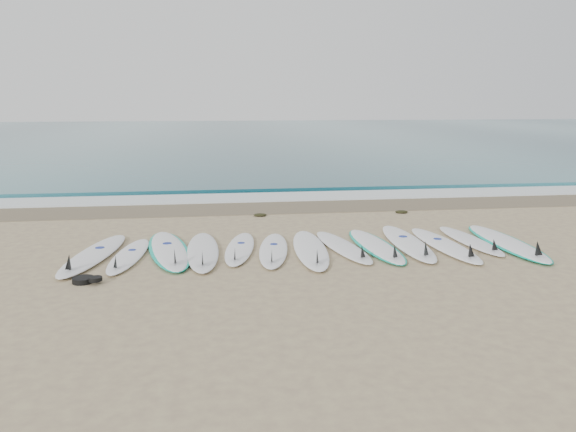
{
  "coord_description": "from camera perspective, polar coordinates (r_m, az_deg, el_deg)",
  "views": [
    {
      "loc": [
        -1.68,
        -9.83,
        2.72
      ],
      "look_at": [
        -0.21,
        1.11,
        0.4
      ],
      "focal_mm": 35.0,
      "sensor_mm": 36.0,
      "label": 1
    }
  ],
  "objects": [
    {
      "name": "wave_crest",
      "position": [
        17.12,
        -1.92,
        2.89
      ],
      "size": [
        120.0,
        1.0,
        0.1
      ],
      "primitive_type": "cube",
      "color": "#225E6A",
      "rests_on": "ground"
    },
    {
      "name": "ocean",
      "position": [
        42.45,
        -5.42,
        8.17
      ],
      "size": [
        120.0,
        55.0,
        0.03
      ],
      "primitive_type": "cube",
      "color": "#225E6A",
      "rests_on": "ground"
    },
    {
      "name": "surfboard_5",
      "position": [
        10.08,
        -1.5,
        -3.47
      ],
      "size": [
        0.84,
        2.49,
        0.31
      ],
      "rotation": [
        0.0,
        0.0,
        -0.14
      ],
      "color": "white",
      "rests_on": "ground"
    },
    {
      "name": "surfboard_1",
      "position": [
        10.11,
        -15.93,
        -3.91
      ],
      "size": [
        0.72,
        2.35,
        0.3
      ],
      "rotation": [
        0.0,
        0.0,
        -0.1
      ],
      "color": "white",
      "rests_on": "ground"
    },
    {
      "name": "surfboard_3",
      "position": [
        10.09,
        -8.66,
        -3.56
      ],
      "size": [
        0.61,
        2.73,
        0.35
      ],
      "rotation": [
        0.0,
        0.0,
        0.02
      ],
      "color": "silver",
      "rests_on": "ground"
    },
    {
      "name": "leash_coil",
      "position": [
        9.01,
        -19.85,
        -6.11
      ],
      "size": [
        0.46,
        0.36,
        0.11
      ],
      "color": "black",
      "rests_on": "ground"
    },
    {
      "name": "surfboard_9",
      "position": [
        10.78,
        12.14,
        -2.67
      ],
      "size": [
        0.7,
        2.86,
        0.36
      ],
      "rotation": [
        0.0,
        0.0,
        -0.04
      ],
      "color": "white",
      "rests_on": "ground"
    },
    {
      "name": "seaweed_near",
      "position": [
        13.23,
        -2.86,
        0.12
      ],
      "size": [
        0.31,
        0.24,
        0.06
      ],
      "primitive_type": "ellipsoid",
      "color": "black",
      "rests_on": "ground"
    },
    {
      "name": "surfboard_12",
      "position": [
        11.36,
        21.41,
        -2.53
      ],
      "size": [
        0.74,
        2.93,
        0.37
      ],
      "rotation": [
        0.0,
        0.0,
        -0.01
      ],
      "color": "white",
      "rests_on": "ground"
    },
    {
      "name": "surfboard_0",
      "position": [
        10.32,
        -19.25,
        -3.74
      ],
      "size": [
        1.06,
        2.88,
        0.36
      ],
      "rotation": [
        0.0,
        0.0,
        -0.17
      ],
      "color": "white",
      "rests_on": "ground"
    },
    {
      "name": "surfboard_6",
      "position": [
        10.1,
        2.33,
        -3.4
      ],
      "size": [
        0.75,
        2.83,
        0.36
      ],
      "rotation": [
        0.0,
        0.0,
        -0.06
      ],
      "color": "white",
      "rests_on": "ground"
    },
    {
      "name": "surfboard_7",
      "position": [
        10.34,
        5.7,
        -3.14
      ],
      "size": [
        0.88,
        2.5,
        0.31
      ],
      "rotation": [
        0.0,
        0.0,
        0.16
      ],
      "color": "white",
      "rests_on": "ground"
    },
    {
      "name": "foam_band",
      "position": [
        15.66,
        -1.37,
        1.93
      ],
      "size": [
        120.0,
        1.4,
        0.04
      ],
      "primitive_type": "cube",
      "color": "silver",
      "rests_on": "ground"
    },
    {
      "name": "surfboard_8",
      "position": [
        10.51,
        8.96,
        -3.0
      ],
      "size": [
        0.78,
        2.63,
        0.33
      ],
      "rotation": [
        0.0,
        0.0,
        0.06
      ],
      "color": "white",
      "rests_on": "ground"
    },
    {
      "name": "surfboard_11",
      "position": [
        11.3,
        18.13,
        -2.38
      ],
      "size": [
        0.62,
        2.4,
        0.3
      ],
      "rotation": [
        0.0,
        0.0,
        0.05
      ],
      "color": "white",
      "rests_on": "ground"
    },
    {
      "name": "ground",
      "position": [
        10.34,
        1.99,
        -3.4
      ],
      "size": [
        120.0,
        120.0,
        0.0
      ],
      "primitive_type": "plane",
      "color": "tan"
    },
    {
      "name": "surfboard_4",
      "position": [
        10.22,
        -4.95,
        -3.3
      ],
      "size": [
        0.82,
        2.4,
        0.3
      ],
      "rotation": [
        0.0,
        0.0,
        -0.14
      ],
      "color": "white",
      "rests_on": "ground"
    },
    {
      "name": "surfboard_2",
      "position": [
        10.31,
        -11.99,
        -3.39
      ],
      "size": [
        1.17,
        2.94,
        0.36
      ],
      "rotation": [
        0.0,
        0.0,
        0.17
      ],
      "color": "white",
      "rests_on": "ground"
    },
    {
      "name": "wet_sand_band",
      "position": [
        14.29,
        -0.75,
        0.92
      ],
      "size": [
        120.0,
        1.8,
        0.01
      ],
      "primitive_type": "cube",
      "color": "brown",
      "rests_on": "ground"
    },
    {
      "name": "surfboard_10",
      "position": [
        10.8,
        15.72,
        -2.84
      ],
      "size": [
        0.71,
        2.72,
        0.34
      ],
      "rotation": [
        0.0,
        0.0,
        0.06
      ],
      "color": "white",
      "rests_on": "ground"
    },
    {
      "name": "seaweed_far",
      "position": [
        13.85,
        11.46,
        0.43
      ],
      "size": [
        0.31,
        0.24,
        0.06
      ],
      "primitive_type": "ellipsoid",
      "color": "black",
      "rests_on": "ground"
    }
  ]
}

